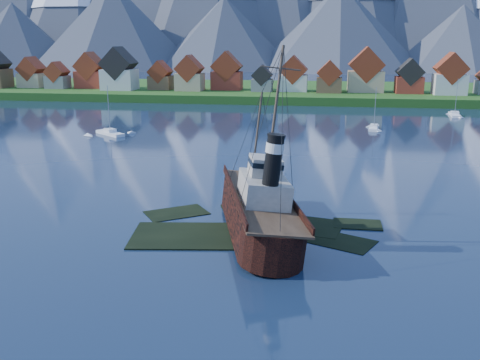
# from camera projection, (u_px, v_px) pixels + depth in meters

# --- Properties ---
(ground) EXTENTS (1400.00, 1400.00, 0.00)m
(ground) POSITION_uv_depth(u_px,v_px,m) (235.00, 232.00, 65.33)
(ground) COLOR #16253D
(ground) RESTS_ON ground
(shoal) EXTENTS (31.71, 21.24, 1.14)m
(shoal) POSITION_uv_depth(u_px,v_px,m) (252.00, 229.00, 67.21)
(shoal) COLOR black
(shoal) RESTS_ON ground
(shore_bank) EXTENTS (600.00, 80.00, 3.20)m
(shore_bank) POSITION_uv_depth(u_px,v_px,m) (300.00, 95.00, 227.78)
(shore_bank) COLOR #1F4614
(shore_bank) RESTS_ON ground
(seawall) EXTENTS (600.00, 2.50, 2.00)m
(seawall) POSITION_uv_depth(u_px,v_px,m) (295.00, 105.00, 191.47)
(seawall) COLOR #3F3D38
(seawall) RESTS_ON ground
(town) EXTENTS (250.96, 16.69, 17.30)m
(town) POSITION_uv_depth(u_px,v_px,m) (215.00, 75.00, 213.38)
(town) COLOR maroon
(town) RESTS_ON ground
(tugboat_wreck) EXTENTS (6.91, 29.76, 23.58)m
(tugboat_wreck) POSITION_uv_depth(u_px,v_px,m) (258.00, 206.00, 65.82)
(tugboat_wreck) COLOR black
(tugboat_wreck) RESTS_ON ground
(sailboat_c) EXTENTS (9.29, 7.97, 12.68)m
(sailboat_c) POSITION_uv_depth(u_px,v_px,m) (110.00, 134.00, 131.76)
(sailboat_c) COLOR white
(sailboat_c) RESTS_ON ground
(sailboat_d) EXTENTS (3.44, 8.59, 11.41)m
(sailboat_d) POSITION_uv_depth(u_px,v_px,m) (374.00, 128.00, 139.85)
(sailboat_d) COLOR white
(sailboat_d) RESTS_ON ground
(sailboat_e) EXTENTS (3.47, 10.40, 11.85)m
(sailboat_e) POSITION_uv_depth(u_px,v_px,m) (455.00, 115.00, 164.21)
(sailboat_e) COLOR white
(sailboat_e) RESTS_ON ground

